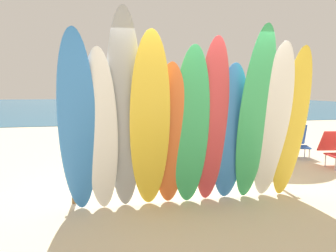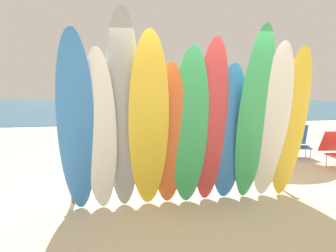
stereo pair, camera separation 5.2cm
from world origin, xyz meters
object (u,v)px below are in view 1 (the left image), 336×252
object	(u,v)px
surfboard_red_6	(212,123)
beach_chair_red	(297,140)
surfboard_green_8	(255,118)
beach_chair_blue	(335,148)
surfboard_orange_4	(170,136)
beachgoer_strolling	(195,121)
surfboard_yellow_3	(150,125)
surfboard_green_5	(191,128)
surfboard_blue_0	(77,126)
surfboard_blue_7	(230,134)
surfboard_rack	(185,161)
surfboard_white_1	(101,133)
beachgoer_by_water	(192,112)
surfboard_white_9	(273,125)
beach_chair_striped	(272,147)
surfboard_grey_2	(124,114)
beachgoer_midbeach	(92,107)
beach_umbrella	(257,84)
surfboard_yellow_10	(292,126)

from	to	relation	value
surfboard_red_6	beach_chair_red	world-z (taller)	surfboard_red_6
surfboard_green_8	beach_chair_blue	xyz separation A→B (m)	(2.88, 1.72, -0.89)
surfboard_orange_4	beachgoer_strolling	distance (m)	3.46
surfboard_orange_4	surfboard_green_8	bearing A→B (deg)	-1.47
surfboard_yellow_3	beachgoer_strolling	world-z (taller)	surfboard_yellow_3
surfboard_red_6	surfboard_green_8	world-z (taller)	surfboard_green_8
surfboard_green_5	surfboard_blue_0	bearing A→B (deg)	-177.06
surfboard_green_5	surfboard_blue_7	bearing A→B (deg)	9.07
surfboard_rack	surfboard_green_5	world-z (taller)	surfboard_green_5
beach_chair_blue	surfboard_white_1	bearing A→B (deg)	-153.79
surfboard_red_6	beachgoer_by_water	size ratio (longest dim) A/B	1.47
surfboard_blue_0	surfboard_white_1	bearing A→B (deg)	5.83
surfboard_blue_7	surfboard_white_9	world-z (taller)	surfboard_white_9
beachgoer_by_water	beach_chair_striped	bearing A→B (deg)	3.05
surfboard_green_5	beachgoer_by_water	distance (m)	5.62
surfboard_grey_2	surfboard_green_8	xyz separation A→B (m)	(1.91, -0.07, -0.08)
surfboard_white_1	beachgoer_midbeach	xyz separation A→B (m)	(-0.38, 8.88, -0.15)
surfboard_white_1	surfboard_green_5	bearing A→B (deg)	6.26
beach_chair_blue	surfboard_green_8	bearing A→B (deg)	-140.76
surfboard_red_6	surfboard_blue_7	world-z (taller)	surfboard_red_6
surfboard_grey_2	beach_chair_blue	size ratio (longest dim) A/B	3.54
surfboard_red_6	beach_chair_blue	world-z (taller)	surfboard_red_6
surfboard_orange_4	surfboard_green_5	distance (m)	0.32
surfboard_blue_0	beachgoer_by_water	world-z (taller)	surfboard_blue_0
surfboard_blue_0	beachgoer_by_water	size ratio (longest dim) A/B	1.50
surfboard_blue_0	beach_chair_striped	world-z (taller)	surfboard_blue_0
surfboard_grey_2	beachgoer_strolling	size ratio (longest dim) A/B	1.76
surfboard_red_6	beach_umbrella	size ratio (longest dim) A/B	1.12
surfboard_red_6	beachgoer_midbeach	bearing A→B (deg)	102.38
surfboard_green_5	beach_chair_blue	size ratio (longest dim) A/B	2.96
surfboard_blue_7	surfboard_green_8	xyz separation A→B (m)	(0.31, -0.17, 0.25)
surfboard_yellow_3	beach_chair_striped	distance (m)	3.84
surfboard_rack	surfboard_orange_4	world-z (taller)	surfboard_orange_4
beachgoer_strolling	surfboard_red_6	bearing A→B (deg)	-21.37
surfboard_yellow_10	beach_chair_striped	size ratio (longest dim) A/B	2.91
surfboard_rack	beach_umbrella	xyz separation A→B (m)	(2.53, 2.47, 1.29)
beach_chair_red	surfboard_green_8	bearing A→B (deg)	-113.36
surfboard_white_1	surfboard_blue_7	xyz separation A→B (m)	(1.92, 0.09, -0.08)
surfboard_white_1	surfboard_green_5	size ratio (longest dim) A/B	0.98
beachgoer_midbeach	beachgoer_by_water	distance (m)	4.75
beach_umbrella	beach_chair_blue	bearing A→B (deg)	-46.11
surfboard_rack	surfboard_blue_0	xyz separation A→B (m)	(-1.62, -0.50, 0.67)
surfboard_red_6	beach_umbrella	xyz separation A→B (m)	(2.24, 2.92, 0.63)
surfboard_red_6	beach_chair_striped	xyz separation A→B (m)	(2.17, 1.98, -0.80)
beach_chair_red	surfboard_red_6	bearing A→B (deg)	-120.70
surfboard_green_8	surfboard_green_5	bearing A→B (deg)	176.62
surfboard_orange_4	surfboard_white_9	size ratio (longest dim) A/B	0.87
surfboard_grey_2	beachgoer_strolling	bearing A→B (deg)	62.02
beach_umbrella	surfboard_green_8	bearing A→B (deg)	-117.98
surfboard_orange_4	surfboard_yellow_10	distance (m)	1.88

